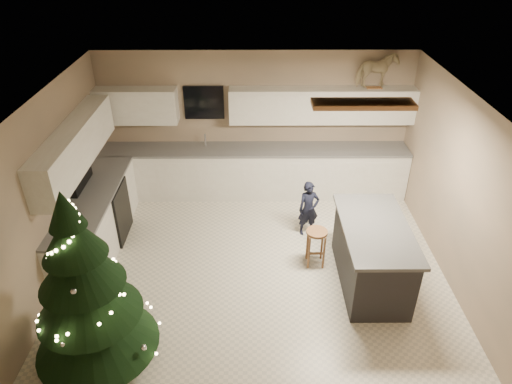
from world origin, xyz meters
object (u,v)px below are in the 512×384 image
island (372,254)px  rocking_horse (376,70)px  bar_stool (316,239)px  toddler (309,209)px  christmas_tree (87,298)px

island → rocking_horse: size_ratio=2.33×
rocking_horse → bar_stool: bearing=136.0°
island → toddler: size_ratio=1.79×
bar_stool → toddler: toddler is taller
christmas_tree → island: bearing=20.6°
island → christmas_tree: (-3.46, -1.30, 0.47)m
toddler → rocking_horse: rocking_horse is taller
toddler → christmas_tree: bearing=-149.7°
christmas_tree → toddler: bearing=42.4°
bar_stool → rocking_horse: rocking_horse is taller
christmas_tree → rocking_horse: rocking_horse is taller
bar_stool → rocking_horse: size_ratio=0.82×
island → rocking_horse: (0.41, 2.55, 1.83)m
toddler → rocking_horse: 2.58m
island → christmas_tree: size_ratio=0.74×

